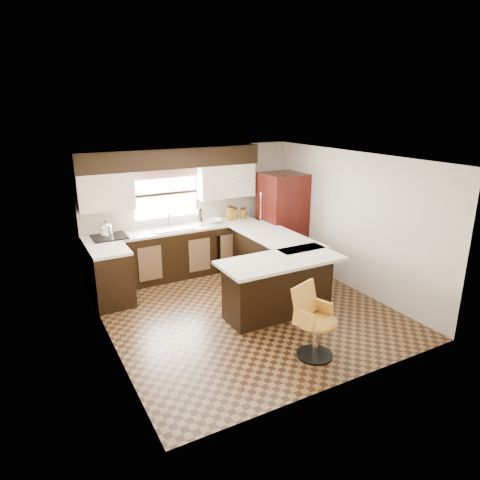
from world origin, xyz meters
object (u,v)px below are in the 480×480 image
peninsula_long (272,262)px  bar_chair (317,323)px  peninsula_return (278,287)px  refrigerator (282,220)px

peninsula_long → bar_chair: (-0.75, -2.21, 0.03)m
peninsula_return → bar_chair: bar_chair is taller
peninsula_return → refrigerator: bearing=54.9°
refrigerator → bar_chair: 3.48m
peninsula_long → refrigerator: bearing=48.6°
peninsula_long → peninsula_return: (-0.53, -0.97, 0.00)m
peninsula_return → bar_chair: 1.25m
bar_chair → peninsula_return: bearing=59.6°
refrigerator → bar_chair: size_ratio=1.93×
refrigerator → bar_chair: bearing=-116.4°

